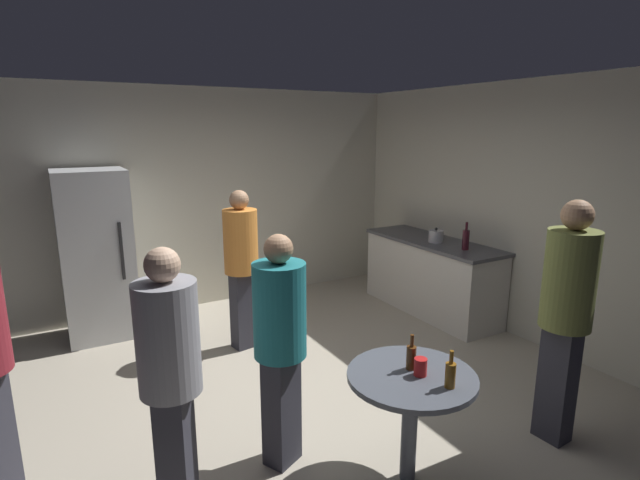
{
  "coord_description": "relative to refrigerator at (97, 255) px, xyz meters",
  "views": [
    {
      "loc": [
        -1.71,
        -3.29,
        2.2
      ],
      "look_at": [
        0.3,
        0.24,
        1.27
      ],
      "focal_mm": 27.17,
      "sensor_mm": 36.0,
      "label": 1
    }
  ],
  "objects": [
    {
      "name": "wall_side_right",
      "position": [
        3.94,
        -2.2,
        0.45
      ],
      "size": [
        0.06,
        5.2,
        2.7
      ],
      "primitive_type": "cube",
      "color": "beige",
      "rests_on": "ground_plane"
    },
    {
      "name": "plastic_cup_red",
      "position": [
        1.47,
        -3.45,
        -0.11
      ],
      "size": [
        0.08,
        0.08,
        0.11
      ],
      "primitive_type": "cylinder",
      "color": "red",
      "rests_on": "foreground_table"
    },
    {
      "name": "foreground_table",
      "position": [
        1.44,
        -3.41,
        -0.27
      ],
      "size": [
        0.8,
        0.8,
        0.73
      ],
      "color": "#4C515B",
      "rests_on": "ground_plane"
    },
    {
      "name": "person_in_gray_shirt",
      "position": [
        0.09,
        -2.99,
        0.04
      ],
      "size": [
        0.47,
        0.47,
        1.61
      ],
      "rotation": [
        0.0,
        0.0,
        -0.55
      ],
      "color": "#2D2D38",
      "rests_on": "ground_plane"
    },
    {
      "name": "beer_bottle_brown",
      "position": [
        1.47,
        -3.36,
        -0.08
      ],
      "size": [
        0.06,
        0.06,
        0.23
      ],
      "color": "#593314",
      "rests_on": "foreground_table"
    },
    {
      "name": "wall_back",
      "position": [
        1.31,
        0.43,
        0.45
      ],
      "size": [
        5.32,
        0.06,
        2.7
      ],
      "primitive_type": "cube",
      "color": "beige",
      "rests_on": "ground_plane"
    },
    {
      "name": "person_in_orange_shirt",
      "position": [
        1.22,
        -1.06,
        0.05
      ],
      "size": [
        0.39,
        0.39,
        1.63
      ],
      "rotation": [
        0.0,
        0.0,
        -1.39
      ],
      "color": "#2D2D38",
      "rests_on": "ground_plane"
    },
    {
      "name": "ground_plane",
      "position": [
        1.31,
        -2.2,
        -0.95
      ],
      "size": [
        5.2,
        5.2,
        0.1
      ],
      "primitive_type": "cube",
      "color": "#B2A893"
    },
    {
      "name": "wine_bottle_on_counter",
      "position": [
        3.57,
        -1.78,
        0.12
      ],
      "size": [
        0.08,
        0.08,
        0.31
      ],
      "color": "#3F141E",
      "rests_on": "kitchen_counter"
    },
    {
      "name": "kitchen_counter",
      "position": [
        3.59,
        -1.24,
        -0.45
      ],
      "size": [
        0.64,
        1.86,
        0.9
      ],
      "color": "beige",
      "rests_on": "ground_plane"
    },
    {
      "name": "person_in_olive_shirt",
      "position": [
        2.63,
        -3.61,
        0.13
      ],
      "size": [
        0.36,
        0.36,
        1.76
      ],
      "rotation": [
        0.0,
        0.0,
        3.2
      ],
      "color": "#2D2D38",
      "rests_on": "ground_plane"
    },
    {
      "name": "person_in_teal_shirt",
      "position": [
        0.81,
        -2.86,
        0.02
      ],
      "size": [
        0.46,
        0.46,
        1.58
      ],
      "rotation": [
        0.0,
        0.0,
        -1.11
      ],
      "color": "#2D2D38",
      "rests_on": "ground_plane"
    },
    {
      "name": "beer_bottle_amber",
      "position": [
        1.53,
        -3.65,
        -0.08
      ],
      "size": [
        0.06,
        0.06,
        0.23
      ],
      "color": "#8C5919",
      "rests_on": "foreground_table"
    },
    {
      "name": "kettle",
      "position": [
        3.54,
        -1.34,
        0.07
      ],
      "size": [
        0.24,
        0.17,
        0.18
      ],
      "color": "#B2B2B7",
      "rests_on": "kitchen_counter"
    },
    {
      "name": "refrigerator",
      "position": [
        0.0,
        0.0,
        0.0
      ],
      "size": [
        0.7,
        0.68,
        1.8
      ],
      "color": "silver",
      "rests_on": "ground_plane"
    }
  ]
}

